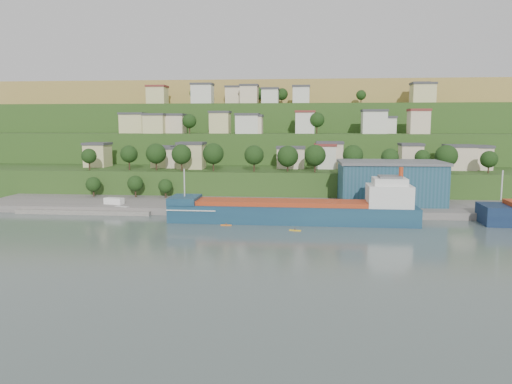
# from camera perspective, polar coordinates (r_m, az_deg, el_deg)

# --- Properties ---
(ground) EXTENTS (500.00, 500.00, 0.00)m
(ground) POSITION_cam_1_polar(r_m,az_deg,el_deg) (124.89, 1.54, -4.17)
(ground) COLOR #465551
(ground) RESTS_ON ground
(quay) EXTENTS (220.00, 26.00, 4.00)m
(quay) POSITION_cam_1_polar(r_m,az_deg,el_deg) (152.52, 9.81, -2.09)
(quay) COLOR slate
(quay) RESTS_ON ground
(pebble_beach) EXTENTS (40.00, 18.00, 2.40)m
(pebble_beach) POSITION_cam_1_polar(r_m,az_deg,el_deg) (159.41, -18.01, -1.94)
(pebble_beach) COLOR slate
(pebble_beach) RESTS_ON ground
(hillside) EXTENTS (360.00, 210.56, 96.00)m
(hillside) POSITION_cam_1_polar(r_m,az_deg,el_deg) (291.79, 3.89, 2.69)
(hillside) COLOR #284719
(hillside) RESTS_ON ground
(cargo_ship_near) EXTENTS (65.25, 10.84, 16.75)m
(cargo_ship_near) POSITION_cam_1_polar(r_m,az_deg,el_deg) (132.45, 5.03, -2.33)
(cargo_ship_near) COLOR #142F4B
(cargo_ship_near) RESTS_ON ground
(warehouse) EXTENTS (31.35, 19.58, 12.80)m
(warehouse) POSITION_cam_1_polar(r_m,az_deg,el_deg) (156.03, 15.10, 1.10)
(warehouse) COLOR #1C4655
(warehouse) RESTS_ON quay
(caravan) EXTENTS (6.12, 3.61, 2.67)m
(caravan) POSITION_cam_1_polar(r_m,az_deg,el_deg) (155.58, -15.92, -1.14)
(caravan) COLOR white
(caravan) RESTS_ON pebble_beach
(dinghy) EXTENTS (4.57, 3.18, 0.86)m
(dinghy) POSITION_cam_1_polar(r_m,az_deg,el_deg) (150.34, -15.08, -1.76)
(dinghy) COLOR silver
(dinghy) RESTS_ON pebble_beach
(kayak_orange) EXTENTS (2.83, 0.55, 0.70)m
(kayak_orange) POSITION_cam_1_polar(r_m,az_deg,el_deg) (128.51, -3.43, -3.74)
(kayak_orange) COLOR orange
(kayak_orange) RESTS_ON ground
(kayak_yellow) EXTENTS (2.94, 1.19, 0.72)m
(kayak_yellow) POSITION_cam_1_polar(r_m,az_deg,el_deg) (122.38, 4.50, -4.33)
(kayak_yellow) COLOR yellow
(kayak_yellow) RESTS_ON ground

